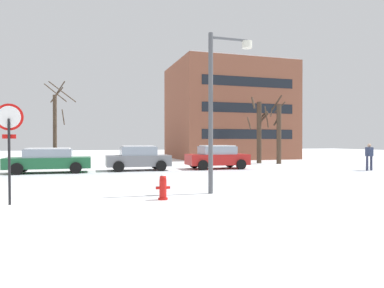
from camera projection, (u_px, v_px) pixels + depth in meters
name	position (u px, v px, depth m)	size (l,w,h in m)	color
ground_plane	(48.00, 194.00, 12.41)	(120.00, 120.00, 0.00)	white
road_surface	(54.00, 183.00, 15.66)	(80.00, 8.80, 0.00)	silver
stop_sign	(9.00, 134.00, 10.15)	(0.76, 0.17, 2.87)	black
fire_hydrant	(163.00, 187.00, 11.10)	(0.44, 0.30, 0.80)	red
street_lamp	(218.00, 96.00, 12.49)	(1.63, 0.36, 5.53)	#4C4F54
parked_car_green	(49.00, 160.00, 20.46)	(4.64, 2.18, 1.41)	#1E6038
parked_car_gray	(138.00, 158.00, 22.15)	(3.89, 2.11, 1.52)	slate
parked_car_red	(217.00, 157.00, 23.47)	(3.96, 2.22, 1.53)	red
pedestrian_crossing	(369.00, 155.00, 22.03)	(0.59, 0.42, 1.65)	#2D334C
tree_far_right	(279.00, 132.00, 28.60)	(1.52, 1.06, 5.52)	#423326
tree_far_mid	(259.00, 130.00, 29.38)	(2.03, 2.01, 5.46)	#423326
tree_far_left	(55.00, 128.00, 23.36)	(1.93, 1.99, 5.78)	#423326
building_far_right	(228.00, 112.00, 38.37)	(11.63, 9.87, 9.90)	brown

